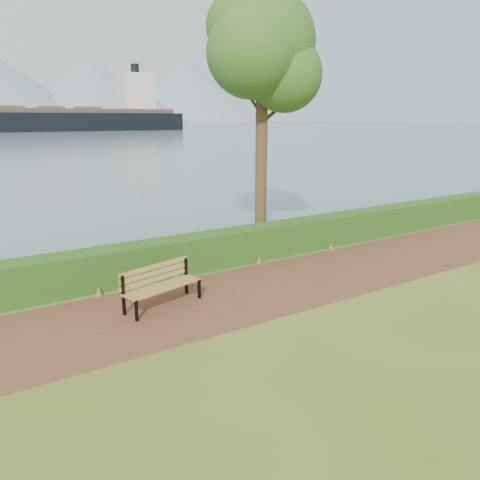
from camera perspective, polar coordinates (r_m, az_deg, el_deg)
ground at (r=11.57m, az=1.65°, el=-6.81°), size 140.00×140.00×0.00m
path at (r=11.80m, az=0.83°, el=-6.34°), size 40.00×3.40×0.01m
hedge at (r=13.52m, az=-4.55°, el=-1.41°), size 32.00×0.85×1.00m
bench at (r=10.97m, az=-9.73°, el=-5.16°), size 2.00×1.01×0.97m
tree at (r=16.16m, az=2.77°, el=22.21°), size 4.17×3.64×8.55m
cargo_ship at (r=165.73m, az=-19.96°, el=13.63°), size 79.77×14.02×24.15m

